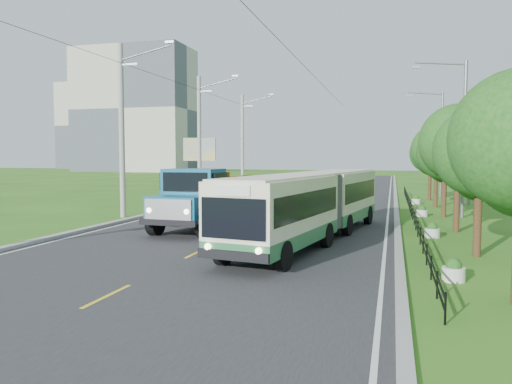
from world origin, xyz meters
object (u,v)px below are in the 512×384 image
at_px(streetlight_far, 440,141).
at_px(planter_near, 432,231).
at_px(pole_far, 243,142).
at_px(dump_truck, 202,195).
at_px(tree_second, 481,157).
at_px(streetlight_mid, 461,133).
at_px(planter_front, 454,271).
at_px(planter_far, 416,200).
at_px(billboard_right, 476,130).
at_px(pole_mid, 200,138).
at_px(pole_near, 122,130).
at_px(planter_mid, 422,212).
at_px(tree_fifth, 437,152).
at_px(tree_third, 459,147).
at_px(bus, 312,201).
at_px(tree_fourth, 446,156).
at_px(tree_back, 431,155).
at_px(billboard_left, 199,153).

distance_m(streetlight_far, planter_near, 22.57).
distance_m(pole_far, dump_truck, 28.22).
bearing_deg(tree_second, streetlight_mid, 86.21).
distance_m(streetlight_mid, planter_front, 16.78).
height_order(planter_near, planter_far, same).
bearing_deg(billboard_right, planter_near, -104.80).
bearing_deg(pole_mid, tree_second, -46.15).
relative_size(streetlight_mid, planter_front, 13.54).
distance_m(pole_near, planter_mid, 18.23).
bearing_deg(pole_near, billboard_right, 28.14).
distance_m(streetlight_mid, billboard_right, 6.24).
bearing_deg(tree_fifth, tree_third, -90.00).
distance_m(pole_mid, streetlight_far, 20.16).
height_order(pole_far, streetlight_mid, pole_far).
bearing_deg(dump_truck, pole_far, 105.74).
xyz_separation_m(pole_far, streetlight_far, (18.90, -5.00, -0.19)).
height_order(tree_second, bus, tree_second).
bearing_deg(tree_third, streetlight_mid, 82.36).
height_order(planter_near, planter_mid, same).
bearing_deg(pole_far, tree_fourth, -46.15).
bearing_deg(pole_far, tree_second, -59.58).
relative_size(pole_far, bus, 0.69).
xyz_separation_m(pole_mid, tree_back, (18.12, 5.14, -1.44)).
relative_size(tree_fifth, bus, 0.40).
relative_size(tree_second, dump_truck, 0.74).
bearing_deg(tree_fourth, pole_mid, 159.26).
distance_m(streetlight_mid, planter_mid, 5.05).
height_order(planter_mid, planter_far, same).
bearing_deg(pole_near, tree_fifth, 31.59).
relative_size(pole_mid, planter_mid, 14.93).
bearing_deg(planter_far, tree_second, -86.38).
bearing_deg(pole_far, planter_far, -33.12).
bearing_deg(tree_back, planter_near, -93.57).
distance_m(tree_fourth, streetlight_mid, 1.54).
bearing_deg(planter_near, planter_far, 90.00).
height_order(pole_near, tree_back, pole_near).
bearing_deg(pole_far, tree_third, -53.91).
distance_m(planter_mid, billboard_left, 20.99).
distance_m(pole_far, planter_front, 39.15).
height_order(tree_fifth, planter_mid, tree_fifth).
bearing_deg(billboard_right, dump_truck, -135.04).
distance_m(streetlight_far, billboard_left, 20.56).
bearing_deg(billboard_left, tree_second, -48.48).
distance_m(streetlight_far, planter_mid, 14.88).
xyz_separation_m(tree_second, tree_fourth, (0.00, 12.00, 0.07)).
xyz_separation_m(tree_second, dump_truck, (-11.88, 3.55, -1.84)).
xyz_separation_m(pole_mid, dump_truck, (6.24, -15.31, -3.41)).
bearing_deg(billboard_left, billboard_right, -10.40).
relative_size(tree_fourth, tree_back, 0.98).
distance_m(tree_fourth, planter_near, 8.87).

